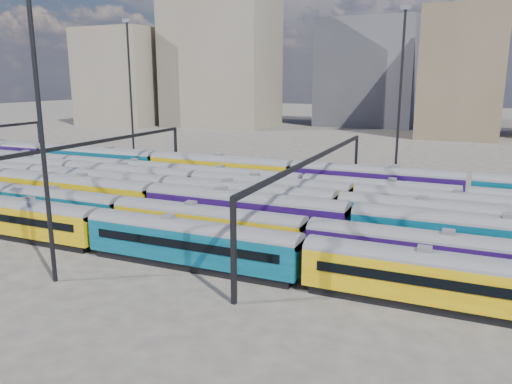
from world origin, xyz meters
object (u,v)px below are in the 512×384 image
at_px(rake_0, 442,274).
at_px(rake_2, 75,189).
at_px(mast_2, 39,105).
at_px(rake_1, 307,235).

bearing_deg(rake_0, rake_2, 166.65).
xyz_separation_m(rake_0, rake_2, (-42.13, 10.00, 0.27)).
bearing_deg(mast_2, rake_2, 128.25).
bearing_deg(rake_1, rake_2, 170.75).
distance_m(rake_2, mast_2, 24.32).
relative_size(rake_1, rake_2, 0.77).
distance_m(rake_0, rake_1, 12.46).
relative_size(rake_0, mast_2, 3.92).
xyz_separation_m(rake_1, mast_2, (-17.31, -12.00, 11.39)).
bearing_deg(mast_2, rake_0, 13.70).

